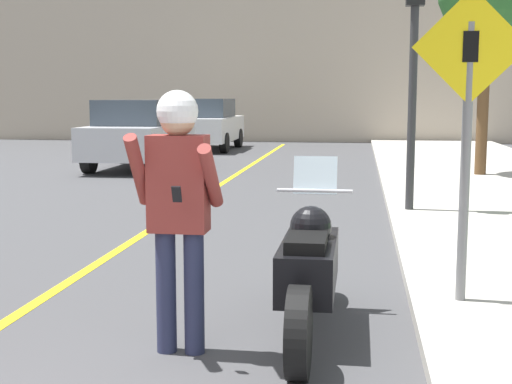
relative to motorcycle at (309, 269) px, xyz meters
name	(u,v)px	position (x,y,z in m)	size (l,w,h in m)	color
road_center_line	(126,245)	(-2.40, 2.87, -0.50)	(0.12, 36.00, 0.01)	yellow
building_backdrop	(305,14)	(-1.80, 22.87, 4.41)	(28.00, 1.20, 9.82)	#B2A38E
motorcycle	(309,269)	(0.00, 0.00, 0.00)	(0.62, 2.34, 1.29)	black
person_biker	(178,192)	(-0.86, -0.54, 0.63)	(0.59, 0.49, 1.82)	#282D4C
crossing_sign	(467,116)	(1.20, 0.67, 1.12)	(0.91, 0.08, 2.50)	slate
traffic_light	(414,32)	(1.11, 5.41, 2.19)	(0.26, 0.30, 3.70)	#2D2D30
parked_car_silver	(140,134)	(-4.98, 11.68, 0.36)	(1.88, 4.20, 1.68)	black
parked_car_white	(207,124)	(-4.63, 17.85, 0.36)	(1.88, 4.20, 1.68)	black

